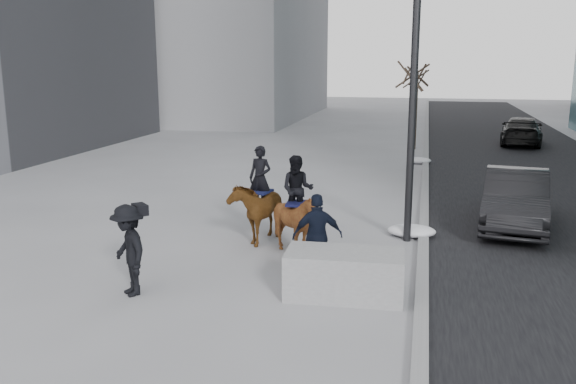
% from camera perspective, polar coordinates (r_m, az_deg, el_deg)
% --- Properties ---
extents(ground, '(120.00, 120.00, 0.00)m').
position_cam_1_polar(ground, '(12.84, -1.19, -7.68)').
color(ground, gray).
rests_on(ground, ground).
extents(road, '(8.00, 90.00, 0.01)m').
position_cam_1_polar(road, '(22.52, 22.91, 0.13)').
color(road, black).
rests_on(road, ground).
extents(curb, '(0.25, 90.00, 0.12)m').
position_cam_1_polar(curb, '(22.13, 12.70, 0.76)').
color(curb, gray).
rests_on(curb, ground).
extents(planter, '(2.25, 1.21, 0.88)m').
position_cam_1_polar(planter, '(11.60, 5.29, -7.66)').
color(planter, '#959597').
rests_on(planter, ground).
extents(car_near, '(2.19, 4.74, 1.51)m').
position_cam_1_polar(car_near, '(17.26, 20.50, -0.63)').
color(car_near, black).
rests_on(car_near, ground).
extents(car_far, '(2.70, 5.18, 1.43)m').
position_cam_1_polar(car_far, '(34.18, 21.01, 5.37)').
color(car_far, black).
rests_on(car_far, ground).
extents(tree_near, '(1.20, 1.20, 4.60)m').
position_cam_1_polar(tree_near, '(23.40, 11.50, 6.98)').
color(tree_near, '#3B2E23').
rests_on(tree_near, ground).
extents(tree_far, '(1.20, 1.20, 4.18)m').
position_cam_1_polar(tree_far, '(30.75, 11.85, 7.81)').
color(tree_far, '#382D21').
rests_on(tree_far, ground).
extents(mounted_left, '(1.20, 1.94, 2.33)m').
position_cam_1_polar(mounted_left, '(14.99, -2.73, -1.28)').
color(mounted_left, '#523110').
rests_on(mounted_left, ground).
extents(mounted_right, '(1.29, 1.43, 2.27)m').
position_cam_1_polar(mounted_right, '(13.85, 0.78, -2.22)').
color(mounted_right, '#471C0E').
rests_on(mounted_right, ground).
extents(feeder, '(1.11, 1.01, 1.75)m').
position_cam_1_polar(feeder, '(12.40, 2.78, -4.15)').
color(feeder, black).
rests_on(feeder, ground).
extents(camera_crew, '(1.27, 1.26, 1.75)m').
position_cam_1_polar(camera_crew, '(11.88, -14.67, -5.26)').
color(camera_crew, black).
rests_on(camera_crew, ground).
extents(lamppost, '(0.25, 0.80, 9.09)m').
position_cam_1_polar(lamppost, '(14.77, 11.88, 14.42)').
color(lamppost, black).
rests_on(lamppost, ground).
extents(snow_piles, '(1.21, 11.95, 0.31)m').
position_cam_1_polar(snow_piles, '(20.20, 11.83, -0.05)').
color(snow_piles, silver).
rests_on(snow_piles, ground).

